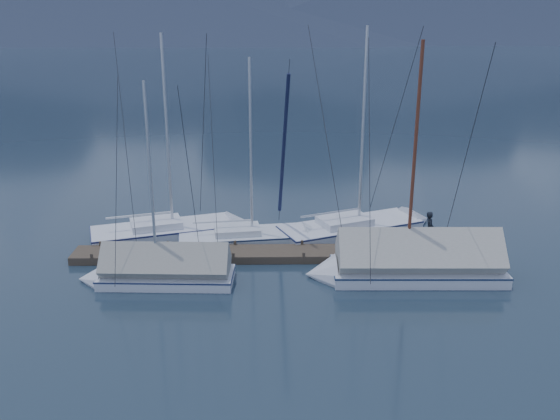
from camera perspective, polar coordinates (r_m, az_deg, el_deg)
The scene contains 9 objects.
ground at distance 24.21m, azimuth 0.08°, elevation -6.45°, with size 1000.00×1000.00×0.00m, color #14212E.
dock at distance 26.00m, azimuth 0.00°, elevation -4.38°, with size 18.00×1.50×0.54m.
mooring_posts at distance 25.90m, azimuth -1.11°, elevation -3.89°, with size 15.12×1.52×0.35m.
sailboat_open_left at distance 29.14m, azimuth -9.19°, elevation -1.91°, with size 8.10×4.43×10.32m.
sailboat_open_mid at distance 27.92m, azimuth -1.69°, elevation -2.63°, with size 7.20×3.15×9.25m.
sailboat_open_right at distance 29.51m, azimuth 8.50°, elevation -1.59°, with size 8.30×5.19×10.64m.
sailboat_covered_near at distance 24.48m, azimuth 11.70°, elevation -5.25°, with size 7.99×3.43×10.33m.
sailboat_covered_far at distance 24.09m, azimuth -12.01°, elevation -5.91°, with size 6.27×2.64×8.69m.
person at distance 26.97m, azimuth 14.18°, elevation -1.78°, with size 0.58×0.38×1.59m, color black.
Camera 1 is at (-0.40, -21.97, 10.17)m, focal length 38.00 mm.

